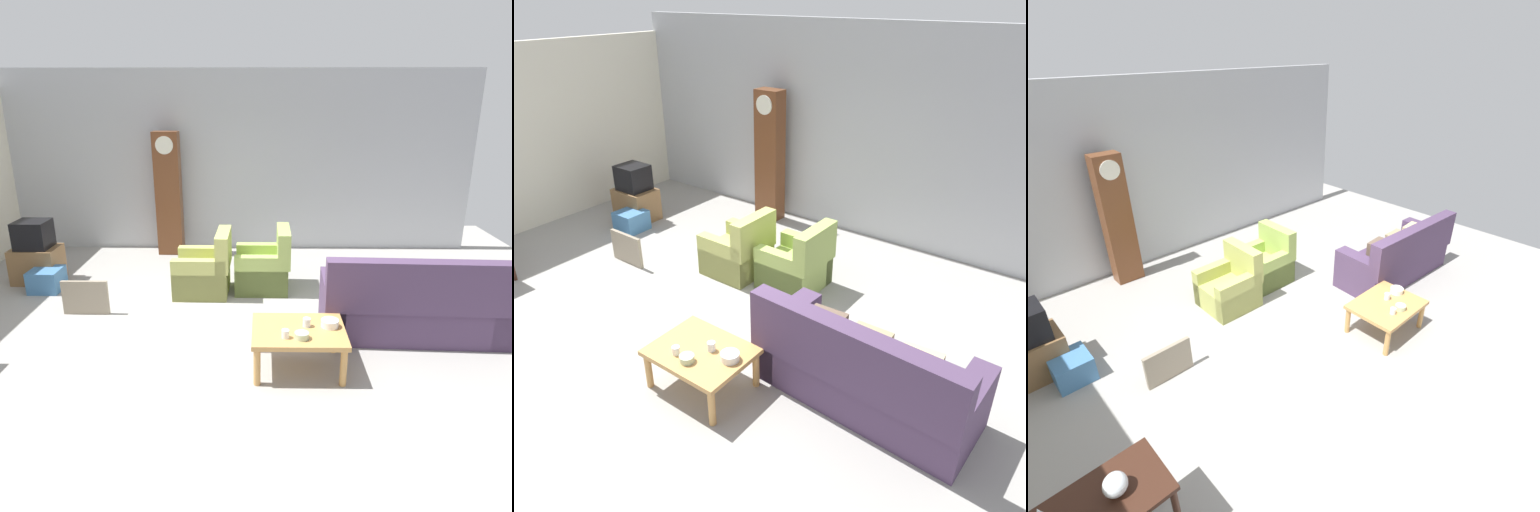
{
  "view_description": "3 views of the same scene",
  "coord_description": "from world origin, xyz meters",
  "views": [
    {
      "loc": [
        0.43,
        -5.0,
        2.69
      ],
      "look_at": [
        0.35,
        0.73,
        0.77
      ],
      "focal_mm": 32.84,
      "sensor_mm": 36.0,
      "label": 1
    },
    {
      "loc": [
        3.7,
        -3.43,
        3.54
      ],
      "look_at": [
        0.47,
        0.9,
        0.71
      ],
      "focal_mm": 35.59,
      "sensor_mm": 36.0,
      "label": 2
    },
    {
      "loc": [
        -3.34,
        -3.0,
        3.64
      ],
      "look_at": [
        0.38,
        0.95,
        0.71
      ],
      "focal_mm": 27.87,
      "sensor_mm": 36.0,
      "label": 3
    }
  ],
  "objects": [
    {
      "name": "grandfather_clock",
      "position": [
        -1.24,
        3.18,
        1.09
      ],
      "size": [
        0.44,
        0.3,
        2.17
      ],
      "color": "brown",
      "rests_on": "ground_plane"
    },
    {
      "name": "garage_door_wall",
      "position": [
        0.0,
        3.6,
        1.6
      ],
      "size": [
        8.4,
        0.16,
        3.2
      ],
      "primitive_type": "cube",
      "color": "#ADAFB5",
      "rests_on": "ground_plane"
    },
    {
      "name": "coffee_table_wood",
      "position": [
        0.81,
        -0.68,
        0.38
      ],
      "size": [
        0.96,
        0.76,
        0.45
      ],
      "color": "tan",
      "rests_on": "ground_plane"
    },
    {
      "name": "bowl_white_stacked",
      "position": [
        1.13,
        -0.62,
        0.49
      ],
      "size": [
        0.18,
        0.18,
        0.08
      ],
      "primitive_type": "cylinder",
      "color": "white",
      "rests_on": "coffee_table_wood"
    },
    {
      "name": "ground_plane",
      "position": [
        0.0,
        0.0,
        0.0
      ],
      "size": [
        10.4,
        10.4,
        0.0
      ],
      "primitive_type": "plane",
      "color": "#999691"
    },
    {
      "name": "cup_white_porcelain",
      "position": [
        0.66,
        -0.87,
        0.49
      ],
      "size": [
        0.08,
        0.08,
        0.09
      ],
      "primitive_type": "cylinder",
      "color": "white",
      "rests_on": "coffee_table_wood"
    },
    {
      "name": "armchair_olive_near",
      "position": [
        -0.4,
        1.34,
        0.31
      ],
      "size": [
        0.79,
        0.77,
        0.92
      ],
      "color": "tan",
      "rests_on": "ground_plane"
    },
    {
      "name": "framed_picture_leaning",
      "position": [
        -1.88,
        0.58,
        0.23
      ],
      "size": [
        0.6,
        0.05,
        0.46
      ],
      "primitive_type": "cube",
      "color": "gray",
      "rests_on": "ground_plane"
    },
    {
      "name": "tv_stand_cabinet",
      "position": [
        -3.04,
        1.74,
        0.27
      ],
      "size": [
        0.68,
        0.52,
        0.54
      ],
      "primitive_type": "cube",
      "color": "brown",
      "rests_on": "ground_plane"
    },
    {
      "name": "storage_box_blue",
      "position": [
        -2.75,
        1.38,
        0.16
      ],
      "size": [
        0.43,
        0.45,
        0.33
      ],
      "primitive_type": "cube",
      "color": "teal",
      "rests_on": "ground_plane"
    },
    {
      "name": "tv_crt",
      "position": [
        -3.04,
        1.74,
        0.75
      ],
      "size": [
        0.48,
        0.44,
        0.42
      ],
      "primitive_type": "cube",
      "color": "black",
      "rests_on": "tv_stand_cabinet"
    },
    {
      "name": "couch_floral",
      "position": [
        2.19,
        0.05,
        0.36
      ],
      "size": [
        2.14,
        0.97,
        1.04
      ],
      "color": "#4C3856",
      "rests_on": "ground_plane"
    },
    {
      "name": "bowl_shallow_green",
      "position": [
        0.82,
        -0.88,
        0.48
      ],
      "size": [
        0.14,
        0.14,
        0.07
      ],
      "primitive_type": "cylinder",
      "color": "#B2C69E",
      "rests_on": "coffee_table_wood"
    },
    {
      "name": "armchair_olive_far",
      "position": [
        0.47,
        1.5,
        0.31
      ],
      "size": [
        0.79,
        0.76,
        0.92
      ],
      "color": "#9DB759",
      "rests_on": "ground_plane"
    },
    {
      "name": "cup_blue_rimmed",
      "position": [
        0.89,
        -0.62,
        0.49
      ],
      "size": [
        0.08,
        0.08,
        0.09
      ],
      "primitive_type": "cylinder",
      "color": "silver",
      "rests_on": "coffee_table_wood"
    }
  ]
}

